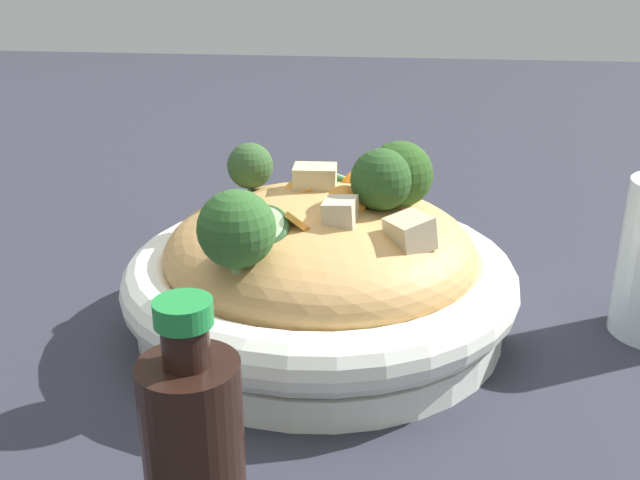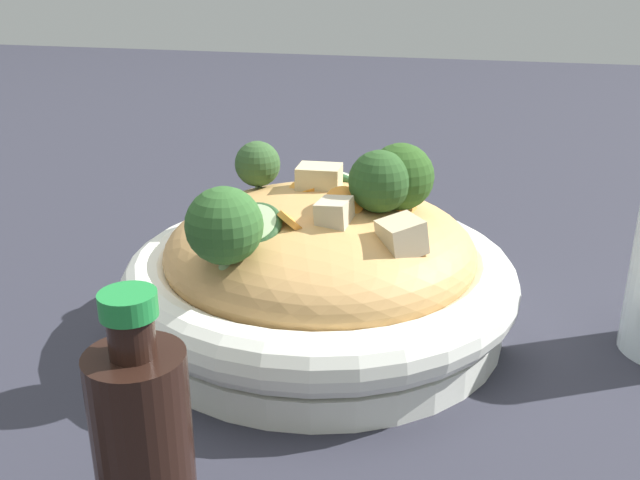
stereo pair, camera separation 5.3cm
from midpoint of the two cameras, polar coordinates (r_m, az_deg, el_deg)
ground_plane at (r=0.56m, az=2.73°, el=-6.76°), size 3.00×3.00×0.00m
serving_bowl at (r=0.54m, az=2.79°, el=-3.86°), size 0.29×0.29×0.06m
noodle_heap at (r=0.53m, az=2.83°, el=-0.85°), size 0.23×0.23×0.08m
broccoli_florets at (r=0.49m, az=3.05°, el=3.66°), size 0.16×0.18×0.07m
carrot_coins at (r=0.52m, az=5.10°, el=3.31°), size 0.11×0.14×0.03m
zucchini_slices at (r=0.53m, az=1.48°, el=2.93°), size 0.09×0.18×0.03m
chicken_chunks at (r=0.51m, az=5.07°, el=2.75°), size 0.11×0.11×0.03m
soy_sauce_bottle at (r=0.34m, az=-9.23°, el=-15.88°), size 0.04×0.04×0.13m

